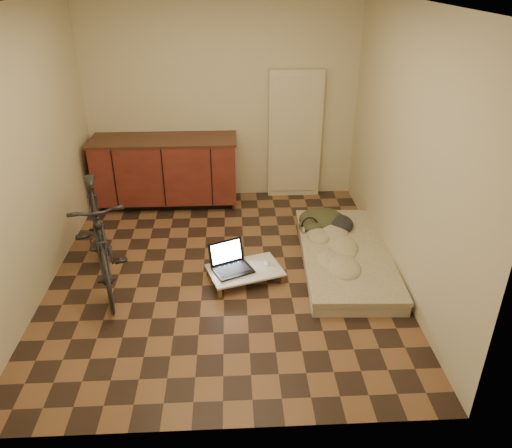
{
  "coord_description": "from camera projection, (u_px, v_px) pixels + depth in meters",
  "views": [
    {
      "loc": [
        0.11,
        -4.41,
        2.88
      ],
      "look_at": [
        0.34,
        0.01,
        0.55
      ],
      "focal_mm": 35.0,
      "sensor_mm": 36.0,
      "label": 1
    }
  ],
  "objects": [
    {
      "name": "room_shell",
      "position": [
        220.0,
        154.0,
        4.63
      ],
      "size": [
        3.5,
        4.0,
        2.6
      ],
      "color": "brown",
      "rests_on": "ground"
    },
    {
      "name": "appliance_panel",
      "position": [
        295.0,
        135.0,
        6.6
      ],
      "size": [
        0.7,
        0.1,
        1.7
      ],
      "primitive_type": "cube",
      "color": "beige",
      "rests_on": "ground"
    },
    {
      "name": "lap_desk",
      "position": [
        245.0,
        271.0,
        5.06
      ],
      "size": [
        0.83,
        0.66,
        0.12
      ],
      "rotation": [
        0.0,
        0.0,
        0.3
      ],
      "color": "brown",
      "rests_on": "ground"
    },
    {
      "name": "futon",
      "position": [
        345.0,
        256.0,
        5.35
      ],
      "size": [
        1.0,
        1.95,
        0.16
      ],
      "rotation": [
        0.0,
        0.0,
        -0.05
      ],
      "color": "#B6A991",
      "rests_on": "ground"
    },
    {
      "name": "mouse",
      "position": [
        267.0,
        263.0,
        5.13
      ],
      "size": [
        0.08,
        0.1,
        0.03
      ],
      "primitive_type": "ellipsoid",
      "rotation": [
        0.0,
        0.0,
        0.34
      ],
      "color": "silver",
      "rests_on": "lap_desk"
    },
    {
      "name": "laptop",
      "position": [
        231.0,
        264.0,
        5.04
      ],
      "size": [
        0.48,
        0.46,
        0.26
      ],
      "rotation": [
        0.0,
        0.0,
        0.43
      ],
      "color": "black",
      "rests_on": "lap_desk"
    },
    {
      "name": "cabinets",
      "position": [
        166.0,
        171.0,
        6.49
      ],
      "size": [
        1.84,
        0.62,
        0.91
      ],
      "color": "black",
      "rests_on": "ground"
    },
    {
      "name": "headphones",
      "position": [
        310.0,
        225.0,
        5.65
      ],
      "size": [
        0.26,
        0.25,
        0.15
      ],
      "primitive_type": null,
      "rotation": [
        0.0,
        0.0,
        0.21
      ],
      "color": "black",
      "rests_on": "futon"
    },
    {
      "name": "clothing_pile",
      "position": [
        326.0,
        215.0,
        5.79
      ],
      "size": [
        0.58,
        0.49,
        0.22
      ],
      "primitive_type": null,
      "rotation": [
        0.0,
        0.0,
        -0.05
      ],
      "color": "#31361F",
      "rests_on": "futon"
    },
    {
      "name": "bicycle",
      "position": [
        99.0,
        232.0,
        4.83
      ],
      "size": [
        1.02,
        1.82,
        1.13
      ],
      "primitive_type": "imported",
      "rotation": [
        0.0,
        0.0,
        0.31
      ],
      "color": "black",
      "rests_on": "ground"
    }
  ]
}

